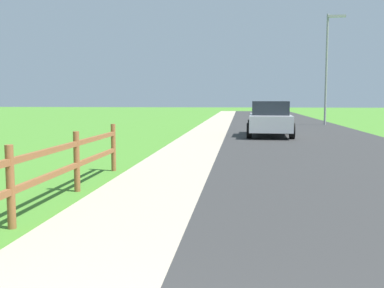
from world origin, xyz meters
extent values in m
plane|color=#46832B|center=(0.00, 25.00, 0.00)|extent=(120.00, 120.00, 0.00)
cube|color=#303030|center=(3.50, 27.00, 0.00)|extent=(7.00, 66.00, 0.01)
cube|color=#AFA08B|center=(-3.00, 27.00, 0.00)|extent=(6.00, 66.00, 0.01)
cube|color=#46832B|center=(-4.50, 27.00, 0.01)|extent=(5.00, 66.00, 0.00)
cylinder|color=brown|center=(-2.28, 4.52, 0.56)|extent=(0.11, 0.11, 1.12)
cylinder|color=brown|center=(-2.28, 6.91, 0.56)|extent=(0.11, 0.11, 1.12)
cylinder|color=brown|center=(-2.28, 9.30, 0.56)|extent=(0.11, 0.11, 1.12)
cube|color=brown|center=(-2.28, 4.52, 0.50)|extent=(0.07, 9.56, 0.09)
cube|color=brown|center=(-2.28, 4.52, 0.90)|extent=(0.07, 9.56, 0.09)
cube|color=#B7BABF|center=(2.01, 19.83, 0.64)|extent=(1.94, 4.52, 0.70)
cube|color=#1E232B|center=(2.01, 19.66, 1.29)|extent=(1.66, 2.21, 0.61)
cylinder|color=black|center=(1.15, 21.25, 0.34)|extent=(0.24, 0.68, 0.67)
cylinder|color=black|center=(2.96, 21.19, 0.34)|extent=(0.24, 0.68, 0.67)
cylinder|color=black|center=(1.06, 18.48, 0.34)|extent=(0.24, 0.68, 0.67)
cylinder|color=black|center=(2.87, 18.42, 0.34)|extent=(0.24, 0.68, 0.67)
cylinder|color=gray|center=(6.08, 28.77, 3.51)|extent=(0.14, 0.14, 7.02)
cube|color=#999999|center=(6.63, 28.77, 6.87)|extent=(1.10, 0.20, 0.14)
camera|label=1|loc=(0.71, -0.98, 1.72)|focal=42.05mm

